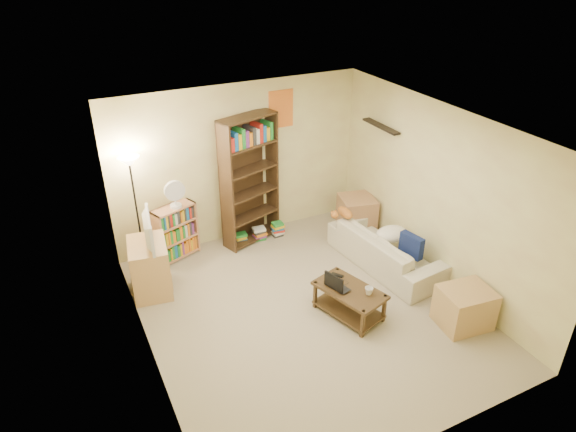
% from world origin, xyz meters
% --- Properties ---
extents(room, '(4.50, 4.54, 2.52)m').
position_xyz_m(room, '(0.00, 0.01, 1.62)').
color(room, tan).
rests_on(room, ground).
extents(sofa, '(2.04, 1.12, 0.55)m').
position_xyz_m(sofa, '(1.55, 0.44, 0.28)').
color(sofa, beige).
rests_on(sofa, ground).
extents(navy_pillow, '(0.18, 0.38, 0.33)m').
position_xyz_m(navy_pillow, '(1.68, 0.04, 0.53)').
color(navy_pillow, navy).
rests_on(navy_pillow, sofa).
extents(cream_blanket, '(0.51, 0.36, 0.22)m').
position_xyz_m(cream_blanket, '(1.68, 0.50, 0.47)').
color(cream_blanket, white).
rests_on(cream_blanket, sofa).
extents(tabby_cat, '(0.44, 0.19, 0.15)m').
position_xyz_m(tabby_cat, '(1.23, 1.13, 0.63)').
color(tabby_cat, '#BF6C28').
rests_on(tabby_cat, sofa).
extents(coffee_table, '(0.75, 1.01, 0.40)m').
position_xyz_m(coffee_table, '(0.46, -0.29, 0.26)').
color(coffee_table, '#422E19').
rests_on(coffee_table, ground).
extents(laptop, '(0.47, 0.40, 0.03)m').
position_xyz_m(laptop, '(0.39, -0.18, 0.42)').
color(laptop, black).
rests_on(laptop, coffee_table).
extents(laptop_screen, '(0.10, 0.29, 0.20)m').
position_xyz_m(laptop_screen, '(0.26, -0.22, 0.52)').
color(laptop_screen, white).
rests_on(laptop_screen, laptop).
extents(mug, '(0.21, 0.21, 0.10)m').
position_xyz_m(mug, '(0.61, -0.49, 0.45)').
color(mug, white).
rests_on(mug, coffee_table).
extents(tv_remote, '(0.13, 0.16, 0.02)m').
position_xyz_m(tv_remote, '(0.47, 0.02, 0.41)').
color(tv_remote, black).
rests_on(tv_remote, coffee_table).
extents(tv_stand, '(0.60, 0.77, 0.75)m').
position_xyz_m(tv_stand, '(-1.70, 1.36, 0.37)').
color(tv_stand, tan).
rests_on(tv_stand, ground).
extents(television, '(0.77, 0.32, 0.43)m').
position_xyz_m(television, '(-1.70, 1.36, 0.96)').
color(television, black).
rests_on(television, tv_stand).
extents(tall_bookshelf, '(0.98, 0.58, 2.07)m').
position_xyz_m(tall_bookshelf, '(0.07, 2.01, 1.09)').
color(tall_bookshelf, '#3C2817').
rests_on(tall_bookshelf, ground).
extents(short_bookshelf, '(0.71, 0.48, 0.85)m').
position_xyz_m(short_bookshelf, '(-1.15, 2.05, 0.43)').
color(short_bookshelf, tan).
rests_on(short_bookshelf, ground).
extents(desk_fan, '(0.30, 0.17, 0.43)m').
position_xyz_m(desk_fan, '(-1.10, 2.01, 1.08)').
color(desk_fan, white).
rests_on(desk_fan, short_bookshelf).
extents(floor_lamp, '(0.29, 0.29, 1.73)m').
position_xyz_m(floor_lamp, '(-1.66, 2.05, 1.38)').
color(floor_lamp, black).
rests_on(floor_lamp, ground).
extents(side_table, '(0.65, 0.65, 0.62)m').
position_xyz_m(side_table, '(1.72, 1.47, 0.31)').
color(side_table, tan).
rests_on(side_table, ground).
extents(end_cabinet, '(0.68, 0.59, 0.52)m').
position_xyz_m(end_cabinet, '(1.65, -1.10, 0.26)').
color(end_cabinet, tan).
rests_on(end_cabinet, ground).
extents(book_stacks, '(0.83, 0.23, 0.25)m').
position_xyz_m(book_stacks, '(0.22, 1.95, 0.11)').
color(book_stacks, red).
rests_on(book_stacks, ground).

